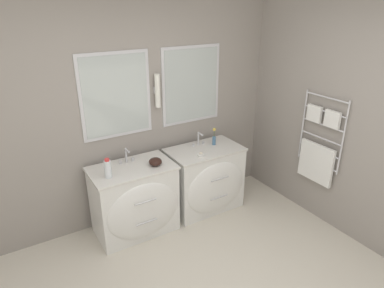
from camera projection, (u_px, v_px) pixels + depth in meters
wall_back at (122, 111)px, 3.70m from camera, size 5.41×0.14×2.60m
wall_right at (328, 112)px, 3.72m from camera, size 0.13×4.06×2.60m
vanity_left at (135, 200)px, 3.72m from camera, size 0.89×0.59×0.79m
vanity_right at (206, 179)px, 4.16m from camera, size 0.89×0.59×0.79m
faucet_left at (127, 156)px, 3.67m from camera, size 0.17×0.11×0.17m
faucet_right at (199, 139)px, 4.11m from camera, size 0.17×0.11×0.17m
toiletry_bottle at (108, 169)px, 3.36m from camera, size 0.07×0.07×0.20m
amenity_bowl at (155, 162)px, 3.62m from camera, size 0.14×0.14×0.08m
flower_vase at (214, 138)px, 4.13m from camera, size 0.04×0.04×0.22m
soap_dish at (201, 155)px, 3.85m from camera, size 0.08×0.06×0.04m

